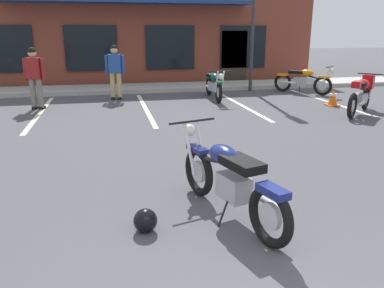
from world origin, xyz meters
TOP-DOWN VIEW (x-y plane):
  - ground_plane at (0.00, 4.08)m, footprint 80.00×80.00m
  - sidewalk_kerb at (0.00, 12.68)m, footprint 22.00×1.80m
  - brick_storefront_building at (0.00, 16.64)m, footprint 15.30×6.06m
  - painted_stall_lines at (0.00, 9.08)m, footprint 11.29×4.80m
  - motorcycle_foreground_classic at (0.29, 2.33)m, footprint 0.94×2.06m
  - motorcycle_red_sportbike at (5.59, 10.62)m, footprint 1.55×1.74m
  - motorcycle_black_cruiser at (5.46, 7.23)m, footprint 1.71×1.59m
  - motorcycle_silver_naked at (2.28, 10.17)m, footprint 0.66×2.11m
  - person_in_black_shirt at (-2.92, 9.60)m, footprint 0.60×0.37m
  - person_in_shorts_foreground at (-0.74, 10.78)m, footprint 0.61×0.31m
  - helmet_on_pavement at (-0.69, 2.16)m, footprint 0.26×0.26m
  - traffic_cone at (5.36, 8.36)m, footprint 0.34×0.34m

SIDE VIEW (x-z plane):
  - ground_plane at x=0.00m, z-range 0.00..0.00m
  - painted_stall_lines at x=0.00m, z-range 0.00..0.01m
  - sidewalk_kerb at x=0.00m, z-range 0.00..0.14m
  - helmet_on_pavement at x=-0.69m, z-range 0.00..0.26m
  - traffic_cone at x=5.36m, z-range -0.01..0.52m
  - motorcycle_foreground_classic at x=0.29m, z-range -0.03..0.95m
  - motorcycle_red_sportbike at x=5.59m, z-range -0.03..0.95m
  - motorcycle_silver_naked at x=2.28m, z-range -0.03..0.95m
  - motorcycle_black_cruiser at x=5.46m, z-range 0.04..1.02m
  - person_in_black_shirt at x=-2.92m, z-range 0.11..1.79m
  - person_in_shorts_foreground at x=-0.74m, z-range 0.11..1.79m
  - brick_storefront_building at x=0.00m, z-range 0.00..3.94m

